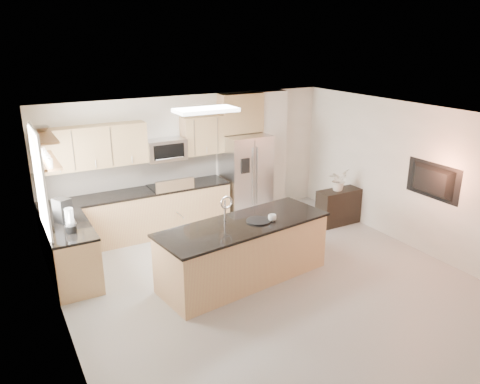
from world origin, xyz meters
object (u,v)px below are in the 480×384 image
kettle (70,217)px  coffee_maker (63,211)px  island (244,251)px  microwave (166,150)px  refrigerator (245,177)px  platter (259,221)px  range (171,208)px  flower_vase (339,174)px  bowl (39,128)px  cup (272,218)px  credenza (338,207)px  blender (70,222)px  television (429,181)px

kettle → coffee_maker: 0.17m
island → microwave: bearing=89.0°
refrigerator → platter: bearing=-115.1°
refrigerator → platter: 2.64m
range → flower_vase: (3.10, -1.29, 0.58)m
microwave → bowl: 2.51m
range → kettle: (-2.02, -1.03, 0.55)m
cup → coffee_maker: (-2.83, 1.63, 0.10)m
kettle → cup: bearing=-28.4°
coffee_maker → refrigerator: bearing=12.7°
credenza → platter: (-2.60, -1.13, 0.60)m
microwave → blender: 2.62m
microwave → television: microwave is taller
coffee_maker → television: television is taller
blender → bowl: bearing=104.0°
blender → refrigerator: bearing=19.7°
island → credenza: bearing=12.9°
coffee_maker → flower_vase: (5.20, -0.40, -0.05)m
island → coffee_maker: island is taller
kettle → microwave: bearing=29.6°
flower_vase → blender: bearing=-179.0°
credenza → blender: (-5.22, -0.08, 0.72)m
blender → television: television is taller
blender → bowl: (-0.18, 0.70, 1.30)m
credenza → flower_vase: (-0.04, 0.01, 0.69)m
flower_vase → platter: bearing=-155.9°
credenza → television: 2.10m
island → flower_vase: (2.79, 1.09, 0.57)m
microwave → island: size_ratio=0.26×
range → kettle: 2.34m
microwave → blender: bearing=-144.0°
refrigerator → coffee_maker: refrigerator is taller
cup → bowl: (-2.99, 1.84, 1.38)m
island → flower_vase: 3.05m
credenza → platter: size_ratio=2.37×
flower_vase → kettle: bearing=177.0°
cup → television: 2.86m
range → blender: (-2.07, -1.38, 0.61)m
coffee_maker → flower_vase: flower_vase is taller
platter → blender: blender is taller
credenza → bowl: 5.79m
bowl → microwave: bearing=19.6°
cup → blender: 3.04m
microwave → island: bearing=-83.0°
microwave → kettle: microwave is taller
television → refrigerator: bearing=31.0°
refrigerator → blender: refrigerator is taller
platter → coffee_maker: bearing=149.7°
microwave → blender: (-2.07, -1.51, -0.54)m
microwave → island: microwave is taller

